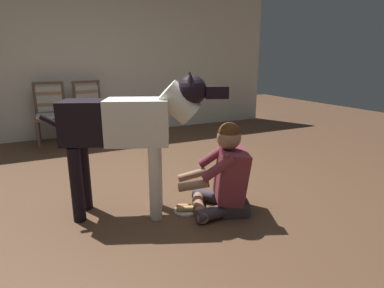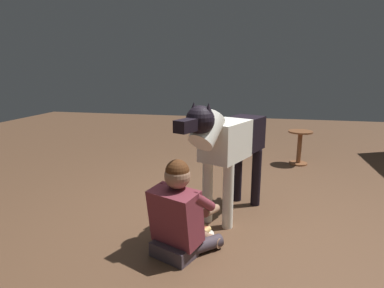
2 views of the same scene
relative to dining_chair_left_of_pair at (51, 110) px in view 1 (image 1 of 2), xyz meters
The scene contains 7 objects.
ground_plane 2.91m from the dining_chair_left_of_pair, 78.42° to the right, with size 14.31×14.31×0.00m, color brown.
back_wall 1.04m from the dining_chair_left_of_pair, 36.98° to the left, with size 7.45×0.10×2.60m, color silver.
dining_chair_left_of_pair is the anchor object (origin of this frame).
dining_chair_right_of_pair 0.61m from the dining_chair_left_of_pair, ahead, with size 0.55×0.55×0.98m.
person_sitting_on_floor 3.45m from the dining_chair_left_of_pair, 68.99° to the right, with size 0.70×0.62×0.81m.
large_dog 2.95m from the dining_chair_left_of_pair, 80.39° to the right, with size 1.45×0.73×1.24m.
hot_dog_on_plate 3.25m from the dining_chair_left_of_pair, 73.47° to the right, with size 0.22×0.22×0.06m.
Camera 1 is at (-0.77, -2.66, 1.34)m, focal length 29.80 mm.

